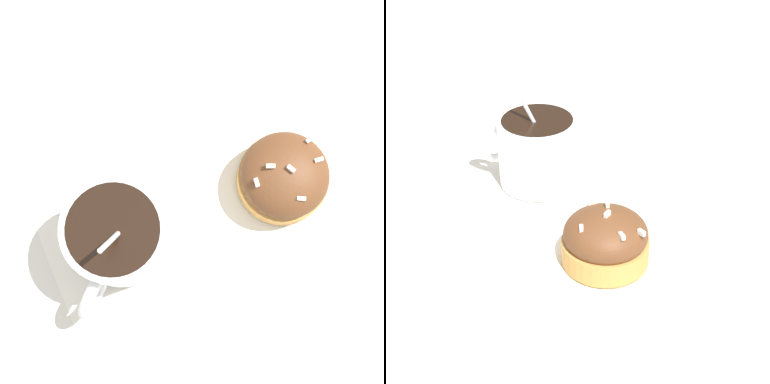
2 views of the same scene
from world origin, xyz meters
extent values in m
plane|color=silver|center=(0.00, 0.00, 0.00)|extent=(3.00, 3.00, 0.00)
cube|color=white|center=(0.00, 0.00, 0.00)|extent=(0.29, 0.29, 0.00)
cylinder|color=white|center=(0.07, 0.00, 0.04)|extent=(0.08, 0.08, 0.07)
cylinder|color=black|center=(0.07, 0.00, 0.07)|extent=(0.07, 0.07, 0.01)
torus|color=white|center=(0.11, 0.04, 0.04)|extent=(0.04, 0.04, 0.04)
ellipsoid|color=silver|center=(0.09, 0.02, 0.01)|extent=(0.03, 0.03, 0.01)
cylinder|color=silver|center=(0.07, 0.00, 0.06)|extent=(0.04, 0.04, 0.10)
cylinder|color=#D19347|center=(-0.07, 0.00, 0.01)|extent=(0.08, 0.08, 0.02)
ellipsoid|color=brown|center=(-0.07, 0.00, 0.03)|extent=(0.07, 0.07, 0.04)
cube|color=white|center=(-0.07, 0.02, 0.05)|extent=(0.01, 0.01, 0.00)
cube|color=white|center=(-0.05, 0.00, 0.05)|extent=(0.00, 0.01, 0.00)
cube|color=white|center=(-0.06, -0.01, 0.05)|extent=(0.01, 0.01, 0.00)
cube|color=white|center=(-0.10, 0.00, 0.05)|extent=(0.01, 0.00, 0.00)
cube|color=white|center=(-0.10, -0.02, 0.04)|extent=(0.01, 0.00, 0.00)
cube|color=white|center=(-0.07, 0.00, 0.05)|extent=(0.01, 0.01, 0.00)
camera|label=1|loc=(0.04, 0.08, 0.55)|focal=60.00mm
camera|label=2|loc=(-0.45, 0.22, 0.36)|focal=60.00mm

